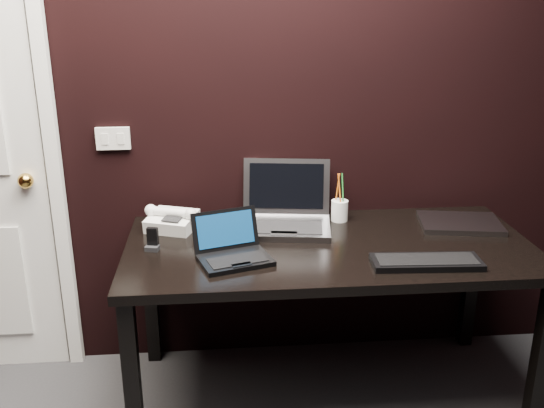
{
  "coord_description": "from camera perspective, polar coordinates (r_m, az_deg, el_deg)",
  "views": [
    {
      "loc": [
        -0.15,
        -0.91,
        1.73
      ],
      "look_at": [
        0.05,
        1.35,
        0.94
      ],
      "focal_mm": 40.0,
      "sensor_mm": 36.0,
      "label": 1
    }
  ],
  "objects": [
    {
      "name": "wall_back",
      "position": [
        2.75,
        -1.99,
        10.16
      ],
      "size": [
        4.0,
        0.0,
        4.0
      ],
      "primitive_type": "plane",
      "rotation": [
        1.57,
        0.0,
        0.0
      ],
      "color": "black",
      "rests_on": "ground"
    },
    {
      "name": "desk_phone",
      "position": [
        2.71,
        -9.4,
        -1.5
      ],
      "size": [
        0.25,
        0.24,
        0.12
      ],
      "color": "white",
      "rests_on": "desk"
    },
    {
      "name": "silver_laptop",
      "position": [
        2.71,
        1.26,
        -1.1
      ],
      "size": [
        0.44,
        0.41,
        0.27
      ],
      "color": "gray",
      "rests_on": "desk"
    },
    {
      "name": "wall_switch",
      "position": [
        2.81,
        -14.73,
        5.99
      ],
      "size": [
        0.15,
        0.02,
        0.1
      ],
      "color": "silver",
      "rests_on": "wall_back"
    },
    {
      "name": "ext_keyboard",
      "position": [
        2.42,
        14.33,
        -5.3
      ],
      "size": [
        0.43,
        0.17,
        0.03
      ],
      "color": "black",
      "rests_on": "desk"
    },
    {
      "name": "desk",
      "position": [
        2.59,
        5.36,
        -5.3
      ],
      "size": [
        1.7,
        0.8,
        0.74
      ],
      "color": "black",
      "rests_on": "ground"
    },
    {
      "name": "mobile_phone",
      "position": [
        2.52,
        -11.18,
        -3.49
      ],
      "size": [
        0.06,
        0.05,
        0.09
      ],
      "color": "black",
      "rests_on": "desk"
    },
    {
      "name": "netbook",
      "position": [
        2.39,
        -3.74,
        -4.43
      ],
      "size": [
        0.33,
        0.31,
        0.17
      ],
      "color": "black",
      "rests_on": "desk"
    },
    {
      "name": "pen_cup",
      "position": [
        2.8,
        6.38,
        -0.53
      ],
      "size": [
        0.08,
        0.08,
        0.23
      ],
      "color": "white",
      "rests_on": "desk"
    },
    {
      "name": "closed_laptop",
      "position": [
        2.86,
        17.26,
        -1.73
      ],
      "size": [
        0.39,
        0.31,
        0.02
      ],
      "color": "gray",
      "rests_on": "desk"
    }
  ]
}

